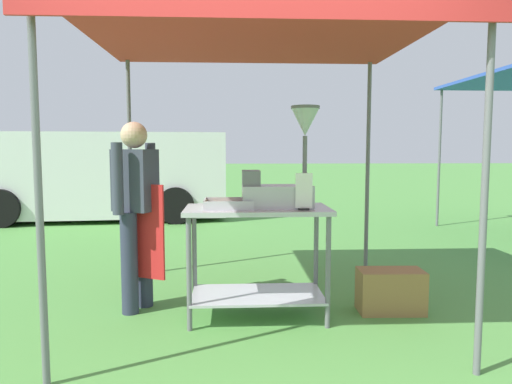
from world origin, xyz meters
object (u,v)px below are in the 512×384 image
(donut_fryer, at_px, (282,175))
(van_white, at_px, (99,174))
(vendor, at_px, (136,206))
(stall_canopy, at_px, (257,37))
(donut_cart, at_px, (257,241))
(menu_sign, at_px, (304,194))
(supply_crate, at_px, (391,291))
(donut_tray, at_px, (229,206))

(donut_fryer, distance_m, van_white, 6.50)
(vendor, bearing_deg, donut_fryer, -12.20)
(stall_canopy, height_order, donut_cart, stall_canopy)
(stall_canopy, bearing_deg, van_white, 116.96)
(menu_sign, xyz_separation_m, supply_crate, (0.79, 0.25, -0.86))
(menu_sign, relative_size, van_white, 0.06)
(donut_fryer, xyz_separation_m, menu_sign, (0.15, -0.16, -0.14))
(stall_canopy, bearing_deg, donut_fryer, -31.96)
(donut_cart, distance_m, van_white, 6.38)
(donut_tray, bearing_deg, vendor, 160.40)
(donut_fryer, relative_size, vendor, 0.50)
(stall_canopy, distance_m, donut_tray, 1.37)
(donut_fryer, distance_m, vendor, 1.27)
(menu_sign, xyz_separation_m, van_white, (-3.20, 5.89, -0.16))
(donut_tray, relative_size, menu_sign, 1.37)
(donut_fryer, bearing_deg, menu_sign, -46.91)
(donut_tray, height_order, van_white, van_white)
(van_white, bearing_deg, vendor, -71.44)
(donut_cart, xyz_separation_m, supply_crate, (1.14, 0.06, -0.46))
(supply_crate, xyz_separation_m, van_white, (-3.99, 5.64, 0.70))
(stall_canopy, distance_m, vendor, 1.72)
(menu_sign, bearing_deg, donut_fryer, 133.09)
(donut_tray, relative_size, van_white, 0.08)
(supply_crate, bearing_deg, donut_tray, -175.61)
(vendor, relative_size, supply_crate, 2.91)
(menu_sign, height_order, van_white, van_white)
(stall_canopy, bearing_deg, donut_cart, -90.00)
(stall_canopy, height_order, supply_crate, stall_canopy)
(donut_cart, bearing_deg, van_white, 116.57)
(donut_fryer, bearing_deg, stall_canopy, 148.04)
(vendor, bearing_deg, donut_cart, -13.07)
(donut_cart, height_order, van_white, van_white)
(donut_fryer, bearing_deg, donut_tray, -177.84)
(stall_canopy, distance_m, van_white, 6.44)
(donut_cart, bearing_deg, donut_tray, -169.39)
(donut_cart, distance_m, donut_fryer, 0.57)
(vendor, height_order, supply_crate, vendor)
(stall_canopy, bearing_deg, supply_crate, -1.81)
(donut_cart, relative_size, menu_sign, 4.07)
(menu_sign, distance_m, vendor, 1.43)
(supply_crate, bearing_deg, donut_cart, -176.89)
(donut_fryer, distance_m, menu_sign, 0.26)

